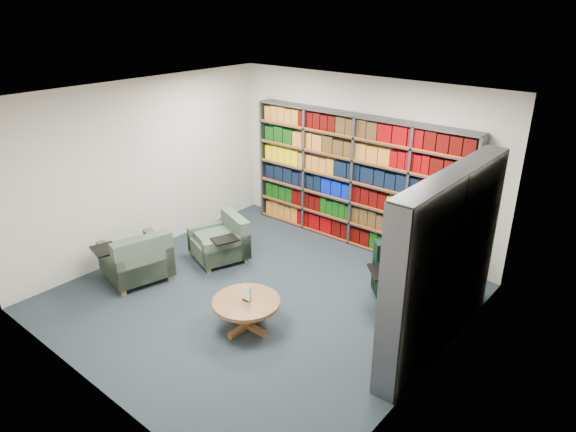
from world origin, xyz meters
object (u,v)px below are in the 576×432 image
Objects in this scene: coffee_table at (246,306)px; chair_teal_left at (223,242)px; chair_green_right at (411,283)px; chair_teal_front at (138,261)px.

chair_teal_left is at bearing 144.98° from coffee_table.
coffee_table is at bearing -126.55° from chair_green_right.
chair_green_right is at bearing 12.95° from chair_teal_left.
chair_teal_left reaches higher than coffee_table.
chair_green_right reaches higher than coffee_table.
chair_teal_front is at bearing -150.07° from chair_green_right.
chair_green_right is 2.27m from coffee_table.
coffee_table is (-1.35, -1.82, -0.02)m from chair_green_right.
chair_teal_front is 1.30× the size of coffee_table.
chair_green_right is 3.96m from chair_teal_front.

